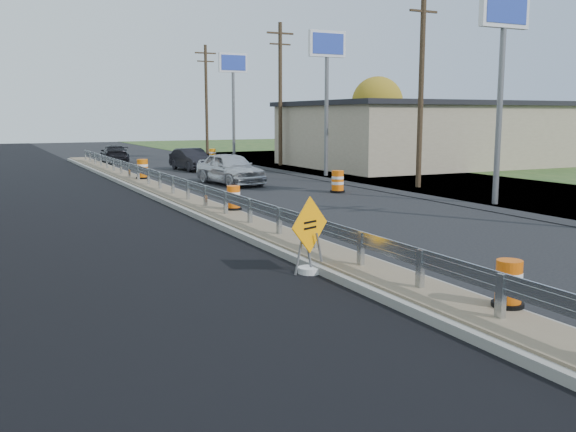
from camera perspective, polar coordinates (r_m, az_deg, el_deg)
name	(u,v)px	position (r m, az deg, el deg)	size (l,w,h in m)	color
ground	(279,242)	(17.12, -0.78, -2.35)	(140.00, 140.00, 0.00)	black
milled_overlay	(59,206)	(25.54, -19.68, 0.88)	(7.20, 120.00, 0.01)	black
median	(188,202)	(24.47, -8.86, 1.21)	(1.60, 55.00, 0.23)	gray
guardrail	(180,184)	(25.35, -9.57, 2.86)	(0.10, 46.15, 0.72)	silver
retail_building_near	(431,133)	(45.09, 12.61, 7.18)	(18.50, 12.50, 4.27)	tan
pylon_sign_south	(504,29)	(25.56, 18.62, 15.50)	(2.20, 0.30, 7.90)	slate
pylon_sign_mid	(327,58)	(35.98, 3.48, 13.88)	(2.20, 0.30, 7.90)	slate
pylon_sign_north	(233,73)	(48.61, -4.91, 12.57)	(2.20, 0.30, 7.90)	slate
utility_pole_smid	(421,81)	(30.60, 11.77, 11.71)	(1.90, 0.26, 9.40)	#473523
utility_pole_nmid	(280,92)	(43.43, -0.69, 11.00)	(1.90, 0.26, 9.40)	#473523
utility_pole_north	(206,97)	(57.33, -7.27, 10.42)	(1.90, 0.26, 9.40)	#473523
tree_far_yellow	(377,102)	(59.34, 7.95, 9.97)	(4.62, 4.62, 6.86)	#473523
caution_sign	(310,254)	(13.66, 1.93, -3.42)	(1.11, 0.53, 1.66)	white
barrel_median_near	(509,284)	(11.17, 19.02, -5.77)	(0.53, 0.53, 0.78)	black
barrel_median_mid	(234,198)	(21.49, -4.86, 1.59)	(0.55, 0.55, 0.80)	black
barrel_median_far	(143,169)	(32.83, -12.80, 4.06)	(0.66, 0.66, 0.97)	black
barrel_shoulder_near	(338,182)	(28.31, 4.43, 3.04)	(0.66, 0.66, 0.96)	black
barrel_shoulder_mid	(234,164)	(39.59, -4.83, 4.65)	(0.61, 0.61, 0.89)	black
barrel_shoulder_far	(213,155)	(48.62, -6.73, 5.41)	(0.61, 0.61, 0.89)	black
car_silver	(230,168)	(31.62, -5.16, 4.23)	(1.85, 4.60, 1.57)	silver
car_dark_mid	(191,159)	(40.13, -8.58, 5.00)	(1.43, 4.11, 1.35)	black
car_dark_far	(115,154)	(47.52, -15.17, 5.34)	(1.80, 4.43, 1.29)	black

